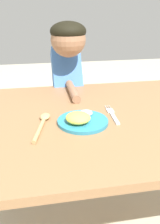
# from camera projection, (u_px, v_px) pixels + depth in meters

# --- Properties ---
(dining_table) EXTENTS (1.23, 0.87, 0.66)m
(dining_table) POSITION_uv_depth(u_px,v_px,m) (104.00, 134.00, 1.08)
(dining_table) COLOR #996D46
(dining_table) RESTS_ON ground_plane
(plate) EXTENTS (0.20, 0.20, 0.05)m
(plate) POSITION_uv_depth(u_px,v_px,m) (81.00, 119.00, 0.96)
(plate) COLOR teal
(plate) RESTS_ON dining_table
(fork) EXTENTS (0.03, 0.19, 0.01)m
(fork) POSITION_uv_depth(u_px,v_px,m) (112.00, 115.00, 1.04)
(fork) COLOR silver
(fork) RESTS_ON dining_table
(spoon) EXTENTS (0.08, 0.23, 0.02)m
(spoon) POSITION_uv_depth(u_px,v_px,m) (42.00, 123.00, 0.96)
(spoon) COLOR tan
(spoon) RESTS_ON dining_table
(person) EXTENTS (0.19, 0.50, 1.01)m
(person) POSITION_uv_depth(u_px,v_px,m) (67.00, 93.00, 1.50)
(person) COLOR #4A436B
(person) RESTS_ON ground_plane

